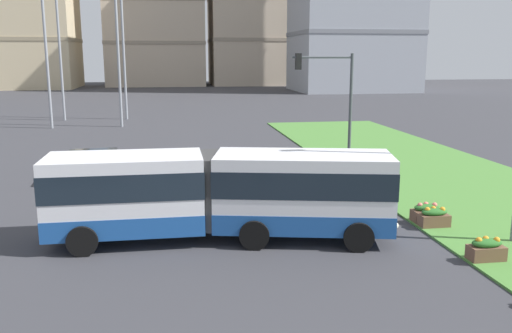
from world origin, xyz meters
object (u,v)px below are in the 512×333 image
Objects in this scene: flower_planter_4 at (434,217)px; traffic_light_far_right at (333,95)px; flower_planter_3 at (486,249)px; articulated_bus at (221,193)px; flower_planter_5 at (426,212)px; car_white_van at (96,167)px.

traffic_light_far_right is (-1.35, 8.68, 3.89)m from flower_planter_4.
traffic_light_far_right reaches higher than flower_planter_3.
articulated_bus is at bearing 179.85° from flower_planter_4.
car_white_van is at bearing 145.44° from flower_planter_5.
articulated_bus reaches higher than car_white_van.
flower_planter_3 is at bearing -90.00° from flower_planter_5.
traffic_light_far_right is (11.99, -1.12, 3.56)m from car_white_van.
flower_planter_3 is 1.00× the size of flower_planter_5.
car_white_van is 16.55m from flower_planter_4.
flower_planter_5 is (0.00, 4.01, 0.00)m from flower_planter_3.
car_white_van is 4.14× the size of flower_planter_4.
flower_planter_5 is (7.90, 0.59, -1.23)m from articulated_bus.
flower_planter_4 is at bearing -36.30° from car_white_van.
flower_planter_4 is 1.00× the size of flower_planter_5.
flower_planter_3 and flower_planter_4 have the same top height.
flower_planter_3 is (13.34, -13.20, -0.33)m from car_white_van.
articulated_bus reaches higher than flower_planter_5.
car_white_van is 18.77m from flower_planter_3.
articulated_bus is at bearing -175.72° from flower_planter_5.
flower_planter_3 is at bearing -83.62° from traffic_light_far_right.
articulated_bus is 8.02m from flower_planter_5.
flower_planter_4 is at bearing 90.00° from flower_planter_3.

